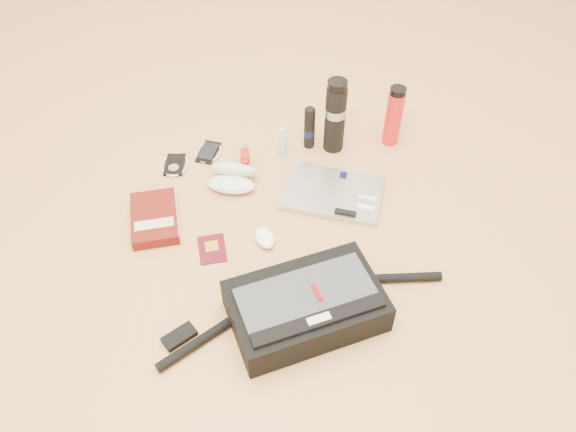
{
  "coord_description": "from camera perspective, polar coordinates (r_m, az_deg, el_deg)",
  "views": [
    {
      "loc": [
        -0.16,
        -1.15,
        1.36
      ],
      "look_at": [
        0.01,
        0.05,
        0.06
      ],
      "focal_mm": 35.0,
      "sensor_mm": 36.0,
      "label": 1
    }
  ],
  "objects": [
    {
      "name": "aerosol_can",
      "position": [
        2.07,
        2.2,
        8.99
      ],
      "size": [
        0.05,
        0.05,
        0.17
      ],
      "rotation": [
        0.0,
        0.0,
        -0.26
      ],
      "color": "black",
      "rests_on": "ground"
    },
    {
      "name": "messenger_bag",
      "position": [
        1.57,
        1.76,
        -9.13
      ],
      "size": [
        0.84,
        0.34,
        0.12
      ],
      "rotation": [
        0.0,
        0.0,
        0.21
      ],
      "color": "black",
      "rests_on": "ground"
    },
    {
      "name": "phone",
      "position": [
        2.1,
        -8.08,
        6.45
      ],
      "size": [
        0.12,
        0.13,
        0.01
      ],
      "rotation": [
        0.0,
        0.0,
        -0.39
      ],
      "color": "black",
      "rests_on": "ground"
    },
    {
      "name": "thermos_black",
      "position": [
        2.03,
        4.82,
        10.11
      ],
      "size": [
        0.09,
        0.09,
        0.29
      ],
      "rotation": [
        0.0,
        0.0,
        -0.27
      ],
      "color": "black",
      "rests_on": "ground"
    },
    {
      "name": "laptop",
      "position": [
        1.92,
        4.61,
        2.31
      ],
      "size": [
        0.39,
        0.34,
        0.03
      ],
      "rotation": [
        0.0,
        0.0,
        -0.4
      ],
      "color": "#A9A9AB",
      "rests_on": "ground"
    },
    {
      "name": "passport",
      "position": [
        1.78,
        -7.71,
        -3.32
      ],
      "size": [
        0.09,
        0.12,
        0.01
      ],
      "rotation": [
        0.0,
        0.0,
        0.05
      ],
      "color": "#460915",
      "rests_on": "ground"
    },
    {
      "name": "thermos_red",
      "position": [
        2.1,
        10.7,
        9.94
      ],
      "size": [
        0.06,
        0.06,
        0.24
      ],
      "rotation": [
        0.0,
        0.0,
        0.0
      ],
      "color": "red",
      "rests_on": "ground"
    },
    {
      "name": "spray_bottle",
      "position": [
        2.05,
        -0.54,
        7.43
      ],
      "size": [
        0.04,
        0.04,
        0.12
      ],
      "rotation": [
        0.0,
        0.0,
        0.16
      ],
      "color": "#9FC1D1",
      "rests_on": "ground"
    },
    {
      "name": "ground",
      "position": [
        1.79,
        -0.25,
        -2.41
      ],
      "size": [
        4.0,
        4.0,
        0.0
      ],
      "primitive_type": "plane",
      "color": "tan",
      "rests_on": "ground"
    },
    {
      "name": "mouse",
      "position": [
        1.78,
        -2.4,
        -2.18
      ],
      "size": [
        0.08,
        0.11,
        0.03
      ],
      "rotation": [
        0.0,
        0.0,
        0.22
      ],
      "color": "white",
      "rests_on": "ground"
    },
    {
      "name": "inhaler",
      "position": [
        2.06,
        -4.38,
        6.2
      ],
      "size": [
        0.03,
        0.1,
        0.03
      ],
      "rotation": [
        0.0,
        0.0,
        -0.1
      ],
      "color": "#A11A13",
      "rests_on": "ground"
    },
    {
      "name": "ipod",
      "position": [
        2.07,
        -11.43,
        5.13
      ],
      "size": [
        0.11,
        0.12,
        0.01
      ],
      "rotation": [
        0.0,
        0.0,
        -0.16
      ],
      "color": "black",
      "rests_on": "ground"
    },
    {
      "name": "sunglasses_case",
      "position": [
        1.95,
        -5.66,
        3.93
      ],
      "size": [
        0.2,
        0.18,
        0.1
      ],
      "rotation": [
        0.0,
        0.0,
        -0.29
      ],
      "color": "silver",
      "rests_on": "ground"
    },
    {
      "name": "book",
      "position": [
        1.87,
        -13.35,
        -0.21
      ],
      "size": [
        0.16,
        0.23,
        0.04
      ],
      "rotation": [
        0.0,
        0.0,
        0.06
      ],
      "color": "#4E0F0A",
      "rests_on": "ground"
    }
  ]
}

